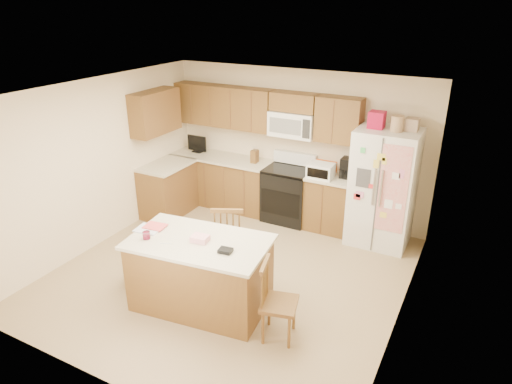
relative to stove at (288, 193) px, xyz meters
The scene contains 9 objects.
ground 1.99m from the stove, 90.00° to the right, with size 4.50×4.50×0.00m, color tan.
room_shell 2.16m from the stove, 90.00° to the right, with size 4.60×4.60×2.52m.
cabinetry 1.09m from the stove, behind, with size 3.36×1.56×2.15m.
stove is the anchor object (origin of this frame).
refrigerator 1.63m from the stove, ahead, with size 0.90×0.79×2.04m.
island 2.69m from the stove, 89.27° to the right, with size 1.75×1.15×0.99m.
windsor_chair_left 2.81m from the stove, 108.45° to the right, with size 0.42×0.44×0.86m.
windsor_chair_back 1.90m from the stove, 91.16° to the right, with size 0.58×0.57×1.04m.
windsor_chair_right 2.99m from the stove, 68.40° to the right, with size 0.47×0.49×0.94m.
Camera 1 is at (2.81, -4.60, 3.52)m, focal length 32.00 mm.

